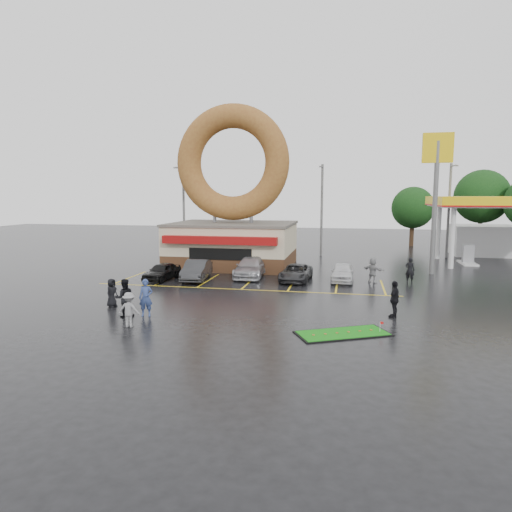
% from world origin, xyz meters
% --- Properties ---
extents(ground, '(120.00, 120.00, 0.00)m').
position_xyz_m(ground, '(0.00, 0.00, 0.00)').
color(ground, black).
rests_on(ground, ground).
extents(donut_shop, '(10.20, 8.70, 13.50)m').
position_xyz_m(donut_shop, '(-3.00, 12.97, 4.46)').
color(donut_shop, '#472B19').
rests_on(donut_shop, ground).
extents(gas_station, '(12.30, 13.65, 5.90)m').
position_xyz_m(gas_station, '(20.00, 20.94, 3.70)').
color(gas_station, silver).
rests_on(gas_station, ground).
extents(shell_sign, '(2.20, 0.36, 10.60)m').
position_xyz_m(shell_sign, '(13.00, 12.00, 7.38)').
color(shell_sign, slate).
rests_on(shell_sign, ground).
extents(streetlight_left, '(0.40, 2.21, 9.00)m').
position_xyz_m(streetlight_left, '(-10.00, 19.92, 4.78)').
color(streetlight_left, slate).
rests_on(streetlight_left, ground).
extents(streetlight_mid, '(0.40, 2.21, 9.00)m').
position_xyz_m(streetlight_mid, '(4.00, 20.92, 4.78)').
color(streetlight_mid, slate).
rests_on(streetlight_mid, ground).
extents(streetlight_right, '(0.40, 2.21, 9.00)m').
position_xyz_m(streetlight_right, '(16.00, 21.92, 4.78)').
color(streetlight_right, slate).
rests_on(streetlight_right, ground).
extents(tree_far_c, '(6.30, 6.30, 9.00)m').
position_xyz_m(tree_far_c, '(22.00, 34.00, 5.84)').
color(tree_far_c, '#332114').
rests_on(tree_far_c, ground).
extents(tree_far_d, '(4.90, 4.90, 7.00)m').
position_xyz_m(tree_far_d, '(14.00, 32.00, 4.53)').
color(tree_far_d, '#332114').
rests_on(tree_far_d, ground).
extents(car_black, '(1.93, 3.82, 1.25)m').
position_xyz_m(car_black, '(-6.26, 5.38, 0.62)').
color(car_black, black).
rests_on(car_black, ground).
extents(car_dgrey, '(1.98, 4.48, 1.43)m').
position_xyz_m(car_dgrey, '(-3.87, 5.99, 0.71)').
color(car_dgrey, '#2B2B2D').
rests_on(car_dgrey, ground).
extents(car_silver, '(2.18, 4.98, 1.43)m').
position_xyz_m(car_silver, '(-0.37, 8.00, 0.71)').
color(car_silver, '#9E9FA3').
rests_on(car_silver, ground).
extents(car_grey, '(2.17, 4.32, 1.17)m').
position_xyz_m(car_grey, '(3.10, 7.03, 0.59)').
color(car_grey, '#2A2A2C').
rests_on(car_grey, ground).
extents(car_white, '(1.60, 3.79, 1.28)m').
position_xyz_m(car_white, '(6.33, 7.51, 0.64)').
color(car_white, silver).
rests_on(car_white, ground).
extents(person_blue, '(0.77, 0.59, 1.87)m').
position_xyz_m(person_blue, '(-3.16, -3.84, 0.94)').
color(person_blue, navy).
rests_on(person_blue, ground).
extents(person_blackjkt, '(1.17, 1.09, 1.91)m').
position_xyz_m(person_blackjkt, '(-4.14, -4.19, 0.96)').
color(person_blackjkt, black).
rests_on(person_blackjkt, ground).
extents(person_hoodie, '(1.06, 0.62, 1.62)m').
position_xyz_m(person_hoodie, '(-3.08, -5.78, 0.81)').
color(person_hoodie, gray).
rests_on(person_hoodie, ground).
extents(person_bystander, '(0.62, 0.83, 1.55)m').
position_xyz_m(person_bystander, '(-5.80, -2.44, 0.78)').
color(person_bystander, black).
rests_on(person_bystander, ground).
extents(person_cameraman, '(0.84, 1.16, 1.83)m').
position_xyz_m(person_cameraman, '(9.00, -1.61, 0.91)').
color(person_cameraman, black).
rests_on(person_cameraman, ground).
extents(person_walker_near, '(1.59, 1.39, 1.74)m').
position_xyz_m(person_walker_near, '(8.38, 7.43, 0.87)').
color(person_walker_near, gray).
rests_on(person_walker_near, ground).
extents(person_walker_far, '(0.74, 0.59, 1.77)m').
position_xyz_m(person_walker_far, '(10.89, 7.90, 0.89)').
color(person_walker_far, black).
rests_on(person_walker_far, ground).
extents(dumpster, '(1.93, 1.41, 1.30)m').
position_xyz_m(dumpster, '(-7.50, 13.97, 0.65)').
color(dumpster, '#19431D').
rests_on(dumpster, ground).
extents(putting_green, '(4.39, 3.38, 0.51)m').
position_xyz_m(putting_green, '(6.56, -4.94, 0.03)').
color(putting_green, black).
rests_on(putting_green, ground).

